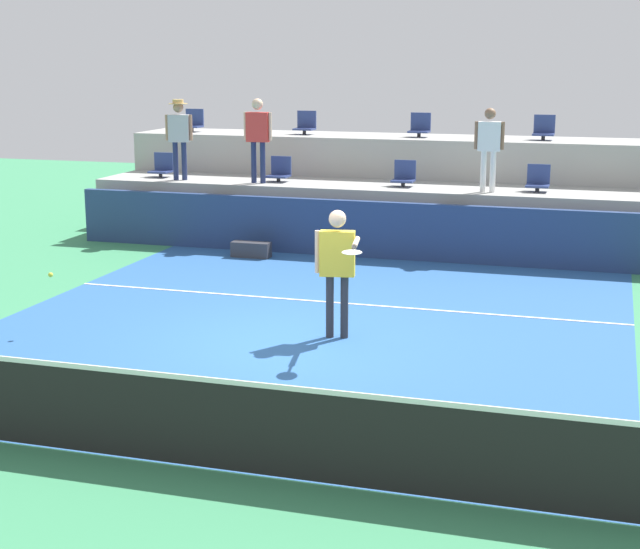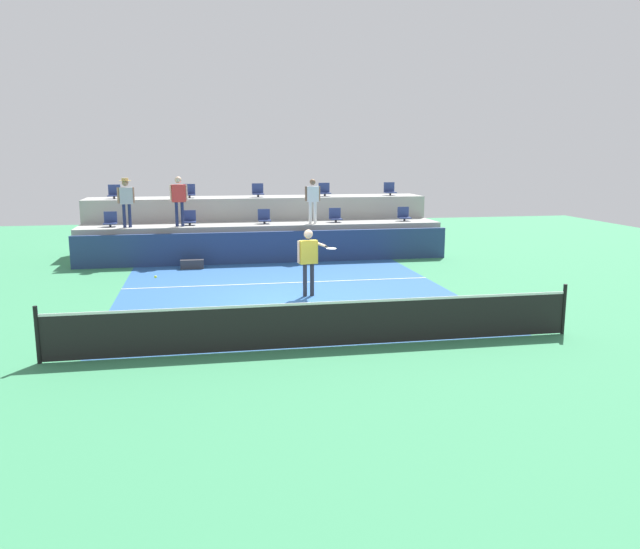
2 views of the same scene
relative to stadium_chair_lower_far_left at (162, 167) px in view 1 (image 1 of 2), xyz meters
The scene contains 21 objects.
ground_plane 9.11m from the stadium_chair_lower_far_left, 53.59° to the right, with size 40.00×40.00×0.00m, color #388456.
court_inner_paint 8.33m from the stadium_chair_lower_far_left, 49.44° to the right, with size 9.00×10.00×0.01m, color #285693.
court_service_line 7.35m from the stadium_chair_lower_far_left, 42.17° to the right, with size 9.00×0.06×0.00m, color white.
tennis_net 12.47m from the stadium_chair_lower_far_left, 64.59° to the right, with size 10.48×0.08×1.07m.
sponsor_backboard 5.55m from the stadium_chair_lower_far_left, 13.02° to the right, with size 13.00×0.16×1.10m, color navy.
seating_tier_lower 5.40m from the stadium_chair_lower_far_left, ahead, with size 13.00×1.80×1.25m, color #9E9E99.
seating_tier_upper 5.67m from the stadium_chair_lower_far_left, 19.28° to the left, with size 13.00×1.80×2.10m, color #9E9E99.
stadium_chair_lower_far_left is the anchor object (origin of this frame).
stadium_chair_lower_left 2.71m from the stadium_chair_lower_far_left, ahead, with size 0.44×0.40×0.52m.
stadium_chair_lower_center 5.37m from the stadium_chair_lower_far_left, ahead, with size 0.44×0.40×0.52m.
stadium_chair_lower_right 8.02m from the stadium_chair_lower_far_left, ahead, with size 0.44×0.40×0.52m.
stadium_chair_upper_far_left 1.99m from the stadium_chair_lower_far_left, 91.39° to the left, with size 0.44×0.40×0.52m.
stadium_chair_upper_left 3.36m from the stadium_chair_lower_far_left, 33.60° to the left, with size 0.44×0.40×0.52m.
stadium_chair_upper_center 5.68m from the stadium_chair_lower_far_left, 18.69° to the left, with size 0.44×0.40×0.52m.
stadium_chair_upper_right 8.21m from the stadium_chair_lower_far_left, 12.74° to the left, with size 0.44×0.40×0.52m.
tennis_player 8.93m from the stadium_chair_lower_far_left, 48.73° to the right, with size 0.90×1.19×1.79m.
spectator_with_hat 1.09m from the stadium_chair_lower_far_left, 32.13° to the right, with size 0.57×0.47×1.69m.
spectator_in_white 2.55m from the stadium_chair_lower_far_left, ahead, with size 0.60×0.24×1.73m.
spectator_leaning_on_rail 7.15m from the stadium_chair_lower_far_left, ahead, with size 0.57×0.23×1.61m.
tennis_ball 7.90m from the stadium_chair_lower_far_left, 75.38° to the right, with size 0.07×0.07×0.07m.
equipment_bag 3.60m from the stadium_chair_lower_far_left, 34.24° to the right, with size 0.76×0.28×0.30m, color #333338.
Camera 1 is at (4.04, -11.78, 3.81)m, focal length 54.00 mm.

